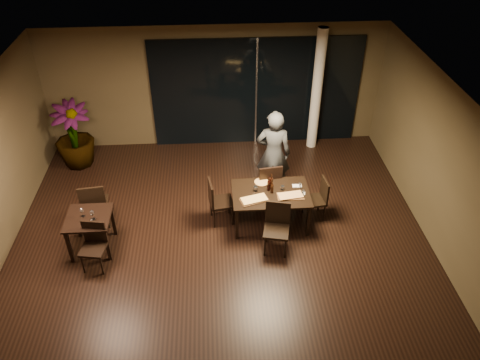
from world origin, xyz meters
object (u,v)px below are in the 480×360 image
main_table (271,196)px  bottle_a (269,184)px  chair_main_right (319,197)px  chair_main_left (217,200)px  side_table (89,222)px  diner (273,154)px  chair_main_near (277,224)px  bottle_b (272,187)px  potted_plant (73,135)px  bottle_c (271,181)px  chair_main_far (269,182)px  chair_side_near (94,243)px  chair_side_far (95,203)px

main_table → bottle_a: bottle_a is taller
chair_main_right → chair_main_left: bearing=-96.3°
chair_main_right → side_table: bearing=-88.4°
diner → main_table: bearing=90.6°
chair_main_near → chair_main_right: 1.25m
main_table → diner: bearing=80.8°
chair_main_left → bottle_b: bottle_b is taller
chair_main_near → bottle_a: size_ratio=3.41×
main_table → bottle_b: 0.20m
potted_plant → bottle_c: (4.30, -2.26, 0.13)m
chair_main_far → diner: diner is taller
chair_main_far → chair_side_near: 3.61m
chair_main_near → chair_side_near: 3.30m
main_table → potted_plant: size_ratio=0.95×
chair_main_near → bottle_a: (-0.07, 0.79, 0.34)m
main_table → chair_main_left: 1.06m
side_table → chair_side_far: (-0.02, 0.61, -0.04)m
potted_plant → chair_side_near: bearing=-72.9°
bottle_c → main_table: bearing=-95.8°
potted_plant → bottle_b: potted_plant is taller
main_table → bottle_b: bottle_b is taller
chair_side_near → chair_main_right: bearing=23.2°
potted_plant → bottle_a: bearing=-28.7°
chair_main_right → bottle_c: bearing=-98.1°
side_table → bottle_c: 3.49m
chair_main_near → chair_side_near: chair_main_near is taller
chair_main_right → potted_plant: potted_plant is taller
chair_main_far → chair_side_far: bearing=-0.4°
side_table → bottle_b: (3.42, 0.50, 0.25)m
chair_main_right → diner: bearing=-144.1°
bottle_c → bottle_b: bearing=-88.6°
side_table → chair_main_near: size_ratio=0.81×
bottle_a → bottle_b: bottle_a is taller
chair_side_far → chair_main_near: bearing=159.2°
chair_main_left → diner: (1.21, 0.90, 0.44)m
chair_side_near → bottle_b: (3.27, 0.92, 0.36)m
chair_main_left → side_table: bearing=95.4°
diner → bottle_b: diner is taller
chair_main_near → chair_side_far: (-3.46, 0.82, 0.03)m
chair_main_far → bottle_c: (-0.02, -0.43, 0.34)m
chair_main_far → chair_main_left: bearing=15.2°
chair_main_left → potted_plant: potted_plant is taller
diner → potted_plant: 4.66m
bottle_b → bottle_a: bearing=125.2°
potted_plant → chair_main_near: bearing=-35.7°
side_table → bottle_c: (3.41, 0.64, 0.29)m
chair_side_far → potted_plant: 2.45m
chair_main_right → chair_side_far: size_ratio=0.86×
chair_side_far → bottle_c: bottle_c is taller
chair_main_far → potted_plant: 4.69m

